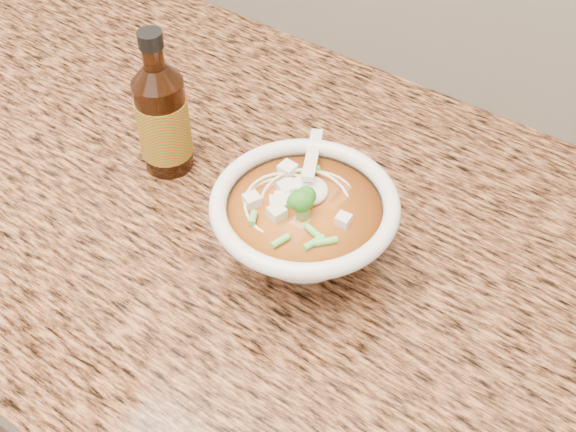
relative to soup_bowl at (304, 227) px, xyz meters
The scene contains 4 objects.
cabinet 0.57m from the soup_bowl, behind, with size 4.00×0.65×0.86m, color black.
counter_slab 0.25m from the soup_bowl, behind, with size 4.00×0.68×0.04m, color #9D6339.
soup_bowl is the anchor object (origin of this frame).
hot_sauce_bottle 0.21m from the soup_bowl, behind, with size 0.06×0.06×0.18m.
Camera 1 is at (0.52, 1.23, 1.48)m, focal length 45.00 mm.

